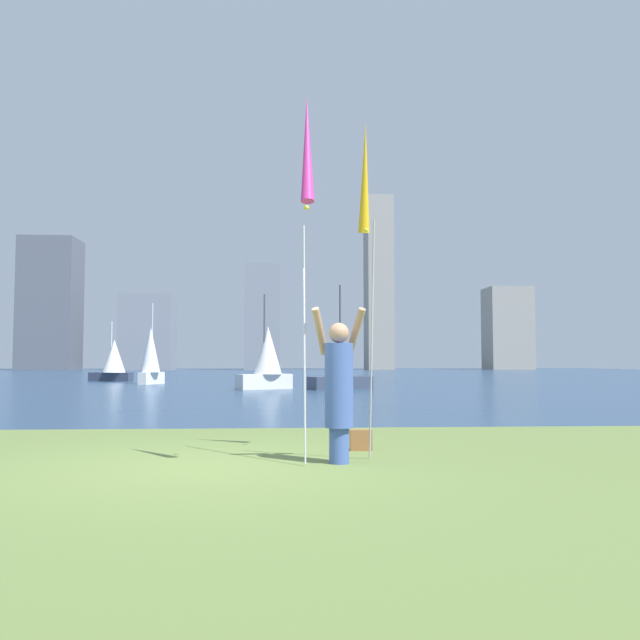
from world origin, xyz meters
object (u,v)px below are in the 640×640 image
Objects in this scene: kite_flag_left at (307,157)px; sailboat_3 at (151,355)px; kite_flag_right at (365,185)px; bag at (361,440)px; person at (339,386)px; sailboat_1 at (340,382)px; sailboat_0 at (113,360)px; sailboat_2 at (267,359)px.

sailboat_3 reaches higher than kite_flag_left.
bag is at bearing 91.47° from kite_flag_right.
person is 22.39m from sailboat_1.
kite_flag_right is at bearing -71.17° from sailboat_0.
sailboat_1 reaches higher than kite_flag_left.
person is at bearing -109.82° from bag.
sailboat_3 is at bearing -59.40° from sailboat_0.
sailboat_2 reaches higher than sailboat_0.
person is at bearing -72.13° from sailboat_0.
kite_flag_right reaches higher than person.
sailboat_3 is (3.52, -5.95, 0.26)m from sailboat_0.
sailboat_1 is 1.05× the size of sailboat_3.
kite_flag_left is at bearing -87.85° from sailboat_2.
person is 2.84m from kite_flag_left.
sailboat_0 is at bearing 107.16° from person.
bag is 0.07× the size of sailboat_2.
person is 37.48m from sailboat_0.
sailboat_1 reaches higher than sailboat_2.
person is at bearing -122.30° from kite_flag_right.
sailboat_2 is at bearing -52.08° from sailboat_0.
kite_flag_left is at bearing -115.66° from bag.
kite_flag_left is 23.32m from sailboat_2.
kite_flag_left is 1.02× the size of sailboat_2.
kite_flag_right is 37.04m from sailboat_0.
sailboat_1 is 12.59m from sailboat_3.
kite_flag_left is 1.56m from kite_flag_right.
sailboat_1 reaches higher than sailboat_0.
bag is 0.07× the size of sailboat_1.
sailboat_3 reaches higher than person.
sailboat_1 is (1.66, 21.60, -3.40)m from kite_flag_right.
kite_flag_left is at bearing -73.03° from sailboat_0.
sailboat_2 is at bearing 92.15° from kite_flag_left.
sailboat_1 is at bearing -36.42° from sailboat_3.
sailboat_0 is at bearing 108.83° from kite_flag_right.
bag is 0.08× the size of sailboat_0.
kite_flag_left is 0.93× the size of sailboat_1.
sailboat_0 is 19.11m from sailboat_1.
sailboat_0 is at bearing 120.60° from sailboat_3.
sailboat_2 is (-1.74, 21.90, -2.35)m from kite_flag_right.
kite_flag_left reaches higher than person.
person is at bearing -74.97° from sailboat_3.
sailboat_0 is 16.59m from sailboat_2.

